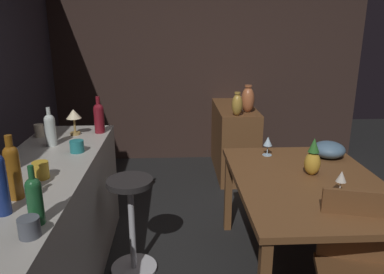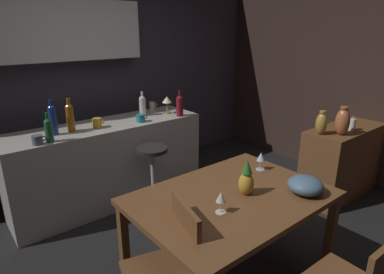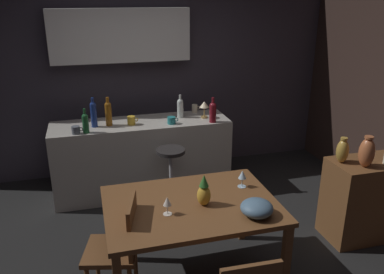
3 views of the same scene
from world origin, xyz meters
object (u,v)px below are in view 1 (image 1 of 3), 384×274
wine_bottle_amber (13,169)px  wine_bottle_clear (50,128)px  cup_cream (39,130)px  cup_mustard (41,170)px  dining_table (308,190)px  chair_near_window (355,267)px  vase_brass (237,105)px  fruit_bowl (329,150)px  cup_slate (29,227)px  wine_glass_left (268,142)px  vase_copper (248,99)px  sideboard_cabinet (234,139)px  bar_stool (132,223)px  cup_teal (77,146)px  pineapple_centerpiece (313,159)px  pillar_candle_tall (243,102)px  wine_glass_right (341,178)px  wine_bottle_green (35,198)px  wine_bottle_ruby (99,117)px  counter_lamp (74,116)px

wine_bottle_amber → wine_bottle_clear: (0.87, 0.09, -0.03)m
wine_bottle_clear → cup_cream: bearing=35.5°
wine_bottle_amber → cup_mustard: bearing=-9.1°
dining_table → chair_near_window: bearing=-173.7°
dining_table → vase_brass: 1.59m
fruit_bowl → cup_slate: 2.25m
wine_glass_left → vase_brass: vase_brass is taller
wine_glass_left → vase_copper: 1.20m
wine_glass_left → cup_mustard: size_ratio=1.22×
cup_slate → chair_near_window: bearing=-79.7°
wine_bottle_amber → vase_copper: size_ratio=1.11×
sideboard_cabinet → bar_stool: size_ratio=1.51×
bar_stool → vase_copper: bearing=-35.0°
cup_teal → cup_cream: (0.39, 0.39, 0.01)m
cup_cream → dining_table: bearing=-106.5°
wine_bottle_clear → cup_mustard: wine_bottle_clear is taller
pineapple_centerpiece → cup_mustard: size_ratio=2.12×
pillar_candle_tall → sideboard_cabinet: bearing=48.0°
sideboard_cabinet → wine_bottle_clear: size_ratio=3.88×
wine_glass_right → wine_bottle_green: bearing=109.0°
wine_glass_left → wine_bottle_ruby: (0.17, 1.35, 0.18)m
cup_cream → vase_brass: 1.98m
pineapple_centerpiece → cup_teal: size_ratio=2.04×
bar_stool → fruit_bowl: 1.61m
wine_bottle_ruby → vase_brass: 1.55m
cup_slate → cup_mustard: 0.64m
cup_teal → fruit_bowl: bearing=-82.6°
chair_near_window → vase_copper: vase_copper is taller
sideboard_cabinet → pillar_candle_tall: pillar_candle_tall is taller
sideboard_cabinet → wine_bottle_amber: wine_bottle_amber is taller
bar_stool → cup_teal: (0.09, 0.36, 0.55)m
vase_brass → wine_glass_left: bearing=-175.9°
wine_bottle_clear → cup_slate: (-1.23, -0.29, -0.09)m
bar_stool → vase_brass: size_ratio=2.90×
chair_near_window → cup_cream: bearing=59.8°
wine_glass_left → wine_bottle_clear: bearing=95.4°
dining_table → wine_bottle_green: size_ratio=5.10×
chair_near_window → counter_lamp: size_ratio=4.26×
wine_bottle_green → wine_bottle_ruby: bearing=-0.2°
dining_table → bar_stool: bearing=85.5°
wine_bottle_amber → bar_stool: bearing=-38.7°
pineapple_centerpiece → cup_cream: pineapple_centerpiece is taller
wine_bottle_amber → cup_teal: size_ratio=2.55×
fruit_bowl → cup_mustard: size_ratio=2.00×
cup_mustard → pillar_candle_tall: cup_mustard is taller
vase_copper → cup_teal: bearing=135.5°
vase_copper → vase_brass: 0.21m
wine_bottle_green → vase_brass: (2.32, -1.28, -0.08)m
wine_bottle_amber → cup_teal: wine_bottle_amber is taller
bar_stool → wine_glass_left: (0.41, -1.05, 0.46)m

